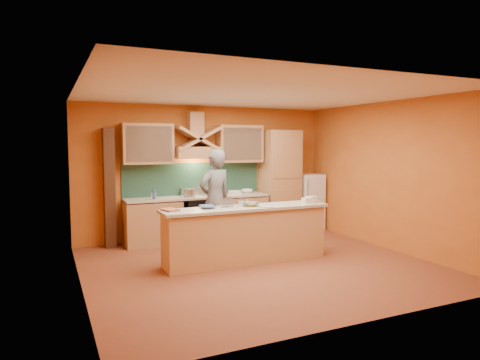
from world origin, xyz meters
name	(u,v)px	position (x,y,z in m)	size (l,w,h in m)	color
floor	(259,265)	(0.00, 0.00, 0.00)	(5.50, 5.00, 0.01)	brown
ceiling	(260,94)	(0.00, 0.00, 2.80)	(5.50, 5.00, 0.01)	white
wall_back	(206,172)	(0.00, 2.50, 1.40)	(5.50, 0.02, 2.80)	#C36826
wall_front	(364,199)	(0.00, -2.50, 1.40)	(5.50, 0.02, 2.80)	#C36826
wall_left	(79,188)	(-2.75, 0.00, 1.40)	(0.02, 5.00, 2.80)	#C36826
wall_right	(389,176)	(2.75, 0.00, 1.40)	(0.02, 5.00, 2.80)	#C36826
base_cabinet_left	(153,223)	(-1.25, 2.20, 0.43)	(1.10, 0.60, 0.86)	tan
base_cabinet_right	(240,216)	(0.65, 2.20, 0.43)	(1.10, 0.60, 0.86)	tan
counter_top	(198,197)	(-0.30, 2.20, 0.90)	(3.00, 0.62, 0.04)	#B6AD9A
stove	(198,219)	(-0.30, 2.20, 0.45)	(0.60, 0.58, 0.90)	black
backsplash	(193,179)	(-0.30, 2.48, 1.25)	(3.00, 0.03, 0.70)	#1C3E32
range_hood	(197,153)	(-0.30, 2.25, 1.82)	(0.92, 0.50, 0.24)	tan
hood_chimney	(195,124)	(-0.30, 2.35, 2.40)	(0.30, 0.30, 0.50)	tan
upper_cabinet_left	(147,144)	(-1.30, 2.33, 2.00)	(1.00, 0.35, 0.80)	tan
upper_cabinet_right	(239,144)	(0.70, 2.33, 2.00)	(1.00, 0.35, 0.80)	tan
pantry_column	(280,182)	(1.65, 2.20, 1.15)	(0.80, 0.60, 2.30)	tan
fridge	(308,202)	(2.40, 2.20, 0.65)	(0.58, 0.60, 1.30)	white
trim_column_left	(109,188)	(-2.05, 2.35, 1.15)	(0.20, 0.30, 2.30)	#472816
island_body	(246,236)	(-0.10, 0.30, 0.44)	(2.80, 0.55, 0.88)	tan
island_top	(246,208)	(-0.10, 0.30, 0.92)	(2.90, 0.62, 0.05)	#B6AD9A
person	(215,199)	(-0.23, 1.40, 0.95)	(0.69, 0.45, 1.89)	slate
pot_large	(189,194)	(-0.50, 2.14, 0.99)	(0.23, 0.23, 0.18)	#ADADB4
pot_small	(206,193)	(-0.12, 2.21, 0.97)	(0.18, 0.18, 0.14)	#B9B9C0
soap_bottle_a	(154,194)	(-1.23, 2.14, 1.02)	(0.09, 0.09, 0.19)	white
soap_bottle_b	(154,193)	(-1.23, 2.12, 1.04)	(0.09, 0.09, 0.24)	#304D84
bowl_back	(247,191)	(0.88, 2.32, 0.96)	(0.25, 0.25, 0.08)	white
dish_rack	(235,193)	(0.49, 2.10, 0.96)	(0.25, 0.20, 0.09)	silver
book_lower	(164,210)	(-1.48, 0.39, 0.96)	(0.22, 0.29, 0.03)	#C16445
book_upper	(201,207)	(-0.85, 0.42, 0.98)	(0.21, 0.29, 0.02)	#3F5B8A
jar_large	(225,202)	(-0.43, 0.44, 1.02)	(0.13, 0.13, 0.15)	white
jar_small	(230,202)	(-0.35, 0.41, 1.02)	(0.12, 0.12, 0.15)	silver
kitchen_scale	(243,203)	(-0.10, 0.39, 1.00)	(0.12, 0.12, 0.10)	silver
mixing_bowl	(251,204)	(0.01, 0.33, 0.98)	(0.28, 0.28, 0.07)	silver
cloth	(267,207)	(0.21, 0.11, 0.95)	(0.23, 0.17, 0.02)	#C5A8A2
grocery_bag_a	(311,200)	(1.17, 0.24, 1.00)	(0.18, 0.14, 0.12)	beige
grocery_bag_b	(307,201)	(1.03, 0.15, 1.00)	(0.18, 0.14, 0.11)	beige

